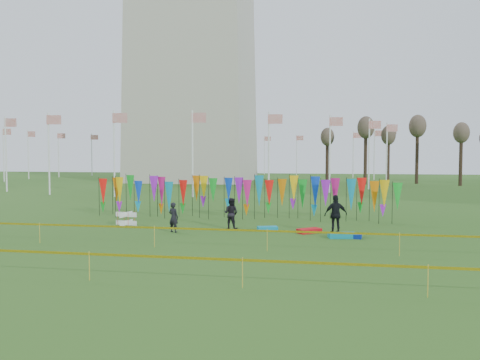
% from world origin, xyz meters
% --- Properties ---
extents(ground, '(160.00, 160.00, 0.00)m').
position_xyz_m(ground, '(0.00, 0.00, 0.00)').
color(ground, '#244B15').
rests_on(ground, ground).
extents(flagpole_ring, '(57.40, 56.16, 8.00)m').
position_xyz_m(flagpole_ring, '(-14.00, 48.00, 4.00)').
color(flagpole_ring, white).
rests_on(flagpole_ring, ground).
extents(banner_row, '(18.64, 0.64, 2.49)m').
position_xyz_m(banner_row, '(0.28, 7.05, 1.61)').
color(banner_row, black).
rests_on(banner_row, ground).
extents(caution_tape_near, '(26.00, 0.02, 0.90)m').
position_xyz_m(caution_tape_near, '(-0.22, -2.26, 0.78)').
color(caution_tape_near, '#E1CA04').
rests_on(caution_tape_near, ground).
extents(caution_tape_far, '(26.00, 0.02, 0.90)m').
position_xyz_m(caution_tape_far, '(-0.22, -7.58, 0.78)').
color(caution_tape_far, '#E1CA04').
rests_on(caution_tape_far, ground).
extents(box_kite, '(0.67, 0.67, 0.74)m').
position_xyz_m(box_kite, '(-5.53, 3.30, 0.37)').
color(box_kite, red).
rests_on(box_kite, ground).
extents(person_left, '(0.65, 0.57, 1.51)m').
position_xyz_m(person_left, '(-2.23, 1.53, 0.75)').
color(person_left, black).
rests_on(person_left, ground).
extents(person_mid, '(0.89, 0.68, 1.62)m').
position_xyz_m(person_mid, '(0.39, 3.12, 0.81)').
color(person_mid, black).
rests_on(person_mid, ground).
extents(person_right, '(1.24, 0.89, 1.91)m').
position_xyz_m(person_right, '(5.74, 2.44, 0.96)').
color(person_right, black).
rests_on(person_right, ground).
extents(kite_bag_turquoise, '(1.12, 0.80, 0.20)m').
position_xyz_m(kite_bag_turquoise, '(2.32, 2.92, 0.10)').
color(kite_bag_turquoise, '#0B8DB1').
rests_on(kite_bag_turquoise, ground).
extents(kite_bag_blue, '(1.04, 0.67, 0.20)m').
position_xyz_m(kite_bag_blue, '(6.40, 1.41, 0.10)').
color(kite_bag_blue, '#092798').
rests_on(kite_bag_blue, ground).
extents(kite_bag_red, '(1.28, 1.17, 0.22)m').
position_xyz_m(kite_bag_red, '(4.45, 2.51, 0.11)').
color(kite_bag_red, red).
rests_on(kite_bag_red, ground).
extents(kite_bag_teal, '(1.35, 0.82, 0.24)m').
position_xyz_m(kite_bag_teal, '(6.00, 1.35, 0.12)').
color(kite_bag_teal, '#0B869E').
rests_on(kite_bag_teal, ground).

